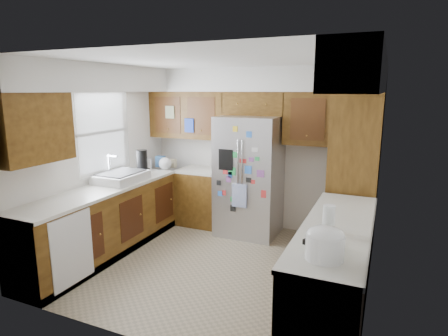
{
  "coord_description": "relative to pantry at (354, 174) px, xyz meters",
  "views": [
    {
      "loc": [
        1.86,
        -3.98,
        2.17
      ],
      "look_at": [
        -0.04,
        0.35,
        1.19
      ],
      "focal_mm": 30.0,
      "sensor_mm": 36.0,
      "label": 1
    }
  ],
  "objects": [
    {
      "name": "rice_cooker",
      "position": [
        -0.0,
        -2.41,
        -0.02
      ],
      "size": [
        0.3,
        0.29,
        0.26
      ],
      "color": "white",
      "rests_on": "right_counter_run"
    },
    {
      "name": "left_counter_run",
      "position": [
        -2.86,
        -1.12,
        -0.65
      ],
      "size": [
        1.36,
        3.2,
        0.92
      ],
      "color": "#40260C",
      "rests_on": "ground"
    },
    {
      "name": "pantry",
      "position": [
        0.0,
        0.0,
        0.0
      ],
      "size": [
        0.6,
        0.9,
        2.15
      ],
      "primitive_type": "cube",
      "color": "#40260C",
      "rests_on": "ground"
    },
    {
      "name": "paper_towel",
      "position": [
        -0.06,
        -1.83,
        -0.03
      ],
      "size": [
        0.11,
        0.11,
        0.25
      ],
      "primitive_type": "cylinder",
      "color": "white",
      "rests_on": "right_counter_run"
    },
    {
      "name": "fridge_top_items",
      "position": [
        -1.5,
        0.24,
        1.19
      ],
      "size": [
        0.7,
        0.3,
        0.26
      ],
      "color": "#1017B1",
      "rests_on": "bridge_cabinet"
    },
    {
      "name": "fridge",
      "position": [
        -1.5,
        0.05,
        -0.17
      ],
      "size": [
        0.9,
        0.79,
        1.8
      ],
      "color": "#AFAEB4",
      "rests_on": "ground"
    },
    {
      "name": "sink_assembly",
      "position": [
        -3.0,
        -1.05,
        -0.09
      ],
      "size": [
        0.52,
        0.7,
        0.37
      ],
      "color": "silver",
      "rests_on": "left_counter_run"
    },
    {
      "name": "left_counter_clutter",
      "position": [
        -2.95,
        -0.33,
        -0.02
      ],
      "size": [
        0.38,
        0.81,
        0.38
      ],
      "color": "black",
      "rests_on": "left_counter_run"
    },
    {
      "name": "room_shell",
      "position": [
        -1.61,
        -0.79,
        0.75
      ],
      "size": [
        3.64,
        3.24,
        2.52
      ],
      "color": "silver",
      "rests_on": "ground"
    },
    {
      "name": "bridge_cabinet",
      "position": [
        -1.5,
        0.28,
        0.9
      ],
      "size": [
        0.96,
        0.34,
        0.35
      ],
      "primitive_type": "cube",
      "color": "#40260C",
      "rests_on": "fridge"
    },
    {
      "name": "right_counter_run",
      "position": [
        0.0,
        -1.62,
        -0.65
      ],
      "size": [
        0.63,
        2.25,
        0.92
      ],
      "color": "#40260C",
      "rests_on": "ground"
    },
    {
      "name": "floor",
      "position": [
        -1.5,
        -1.15,
        -1.07
      ],
      "size": [
        3.6,
        3.6,
        0.0
      ],
      "primitive_type": "plane",
      "color": "tan",
      "rests_on": "ground"
    }
  ]
}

